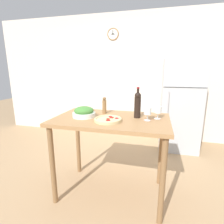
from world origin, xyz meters
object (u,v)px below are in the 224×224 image
at_px(wine_glass_far, 158,110).
at_px(wine_glass_near, 148,112).
at_px(wine_bottle, 138,104).
at_px(homemade_pizza, 108,120).
at_px(salad_bowl, 84,112).
at_px(pepper_mill, 104,106).
at_px(refrigerator, 180,105).

bearing_deg(wine_glass_far, wine_glass_near, -138.77).
xyz_separation_m(wine_bottle, homemade_pizza, (-0.28, -0.22, -0.13)).
distance_m(wine_glass_near, salad_bowl, 0.71).
bearing_deg(pepper_mill, wine_glass_far, -7.79).
bearing_deg(refrigerator, salad_bowl, -127.28).
xyz_separation_m(wine_bottle, salad_bowl, (-0.59, -0.11, -0.10)).
relative_size(refrigerator, wine_bottle, 4.84).
bearing_deg(wine_glass_far, pepper_mill, 172.21).
bearing_deg(wine_glass_near, wine_glass_far, 41.23).
height_order(wine_glass_near, wine_glass_far, same).
bearing_deg(homemade_pizza, refrigerator, 61.85).
height_order(pepper_mill, salad_bowl, pepper_mill).
bearing_deg(pepper_mill, refrigerator, 53.35).
height_order(wine_glass_far, pepper_mill, pepper_mill).
xyz_separation_m(refrigerator, pepper_mill, (-1.05, -1.41, 0.22)).
height_order(refrigerator, wine_glass_near, refrigerator).
height_order(refrigerator, wine_glass_far, refrigerator).
relative_size(wine_bottle, wine_glass_far, 2.41).
height_order(wine_bottle, pepper_mill, wine_bottle).
bearing_deg(wine_glass_far, salad_bowl, -171.63).
bearing_deg(wine_glass_near, salad_bowl, -177.78).
distance_m(wine_glass_far, salad_bowl, 0.82).
xyz_separation_m(refrigerator, salad_bowl, (-1.23, -1.61, 0.17)).
bearing_deg(wine_glass_near, wine_bottle, 143.04).
bearing_deg(pepper_mill, wine_bottle, -12.50).
bearing_deg(salad_bowl, wine_glass_near, 2.22).
height_order(wine_glass_far, salad_bowl, wine_glass_far).
height_order(refrigerator, salad_bowl, refrigerator).
relative_size(wine_bottle, wine_glass_near, 2.41).
bearing_deg(wine_bottle, wine_glass_near, -36.96).
relative_size(refrigerator, salad_bowl, 6.36).
bearing_deg(wine_glass_near, homemade_pizza, -161.45).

